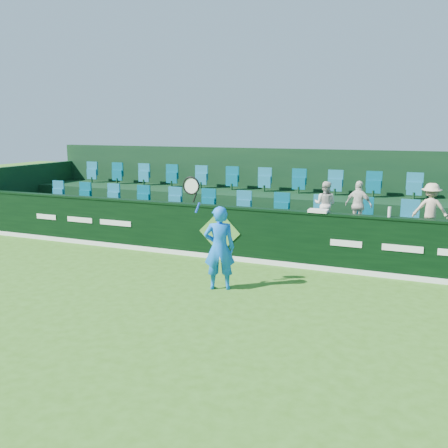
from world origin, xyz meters
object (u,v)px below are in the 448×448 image
at_px(spectator_left, 325,204).
at_px(towel, 318,211).
at_px(tennis_player, 219,247).
at_px(spectator_middle, 359,205).
at_px(drinks_bottle, 389,212).
at_px(spectator_right, 431,209).

xyz_separation_m(spectator_left, towel, (0.07, -1.12, 0.01)).
xyz_separation_m(tennis_player, towel, (1.52, 2.21, 0.50)).
height_order(tennis_player, towel, tennis_player).
relative_size(tennis_player, spectator_left, 2.06).
bearing_deg(spectator_left, spectator_middle, -173.61).
relative_size(spectator_left, drinks_bottle, 5.12).
height_order(spectator_middle, towel, spectator_middle).
height_order(tennis_player, spectator_right, tennis_player).
bearing_deg(drinks_bottle, spectator_middle, 125.86).
bearing_deg(towel, spectator_left, 93.72).
xyz_separation_m(tennis_player, spectator_left, (1.45, 3.33, 0.49)).
relative_size(spectator_right, drinks_bottle, 5.40).
height_order(tennis_player, spectator_middle, tennis_player).
xyz_separation_m(spectator_middle, spectator_right, (1.63, 0.00, 0.01)).
bearing_deg(spectator_right, spectator_middle, -2.43).
bearing_deg(spectator_middle, spectator_left, 18.02).
xyz_separation_m(spectator_middle, drinks_bottle, (0.81, -1.12, 0.07)).
distance_m(spectator_left, spectator_middle, 0.82).
height_order(spectator_left, drinks_bottle, spectator_left).
xyz_separation_m(spectator_left, spectator_middle, (0.82, 0.00, 0.02)).
distance_m(spectator_left, towel, 1.12).
bearing_deg(drinks_bottle, tennis_player, -144.28).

